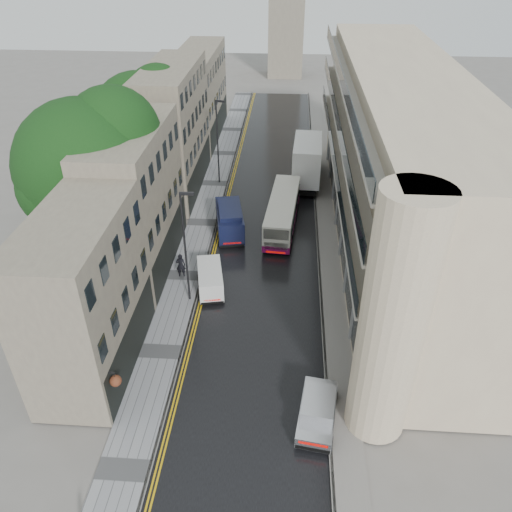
% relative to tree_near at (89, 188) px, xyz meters
% --- Properties ---
extents(road, '(9.00, 85.00, 0.02)m').
position_rel_tree_near_xyz_m(road, '(12.50, 7.50, -6.94)').
color(road, black).
rests_on(road, ground).
extents(left_sidewalk, '(2.70, 85.00, 0.12)m').
position_rel_tree_near_xyz_m(left_sidewalk, '(6.65, 7.50, -6.89)').
color(left_sidewalk, gray).
rests_on(left_sidewalk, ground).
extents(right_sidewalk, '(1.80, 85.00, 0.12)m').
position_rel_tree_near_xyz_m(right_sidewalk, '(17.90, 7.50, -6.89)').
color(right_sidewalk, slate).
rests_on(right_sidewalk, ground).
extents(old_shop_row, '(4.50, 56.00, 12.00)m').
position_rel_tree_near_xyz_m(old_shop_row, '(3.05, 10.00, -0.95)').
color(old_shop_row, gray).
rests_on(old_shop_row, ground).
extents(modern_block, '(8.00, 40.00, 14.00)m').
position_rel_tree_near_xyz_m(modern_block, '(22.80, 6.00, 0.05)').
color(modern_block, beige).
rests_on(modern_block, ground).
extents(tree_near, '(10.56, 10.56, 13.89)m').
position_rel_tree_near_xyz_m(tree_near, '(0.00, 0.00, 0.00)').
color(tree_near, black).
rests_on(tree_near, ground).
extents(tree_far, '(9.24, 9.24, 12.46)m').
position_rel_tree_near_xyz_m(tree_far, '(0.30, 13.00, -0.72)').
color(tree_far, black).
rests_on(tree_far, ground).
extents(cream_bus, '(3.09, 10.23, 2.75)m').
position_rel_tree_near_xyz_m(cream_bus, '(12.65, 4.78, -5.55)').
color(cream_bus, beige).
rests_on(cream_bus, road).
extents(white_lorry, '(3.15, 9.25, 4.80)m').
position_rel_tree_near_xyz_m(white_lorry, '(14.84, 14.98, -4.53)').
color(white_lorry, white).
rests_on(white_lorry, road).
extents(silver_hatchback, '(2.50, 4.56, 1.63)m').
position_rel_tree_near_xyz_m(silver_hatchback, '(15.32, -15.02, -6.11)').
color(silver_hatchback, '#B7B7BC').
rests_on(silver_hatchback, road).
extents(white_van, '(2.50, 4.28, 1.82)m').
position_rel_tree_near_xyz_m(white_van, '(8.35, -3.81, -6.02)').
color(white_van, silver).
rests_on(white_van, road).
extents(navy_van, '(3.12, 5.70, 2.75)m').
position_rel_tree_near_xyz_m(navy_van, '(8.72, 3.96, -5.55)').
color(navy_van, black).
rests_on(navy_van, road).
extents(pedestrian, '(0.77, 0.55, 1.99)m').
position_rel_tree_near_xyz_m(pedestrian, '(6.37, -0.88, -5.83)').
color(pedestrian, black).
rests_on(pedestrian, left_sidewalk).
extents(lamp_post_near, '(0.97, 0.26, 8.55)m').
position_rel_tree_near_xyz_m(lamp_post_near, '(7.51, -3.67, -2.55)').
color(lamp_post_near, black).
rests_on(lamp_post_near, left_sidewalk).
extents(lamp_post_far, '(0.99, 0.43, 8.60)m').
position_rel_tree_near_xyz_m(lamp_post_far, '(7.07, 16.12, -2.53)').
color(lamp_post_far, black).
rests_on(lamp_post_far, left_sidewalk).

